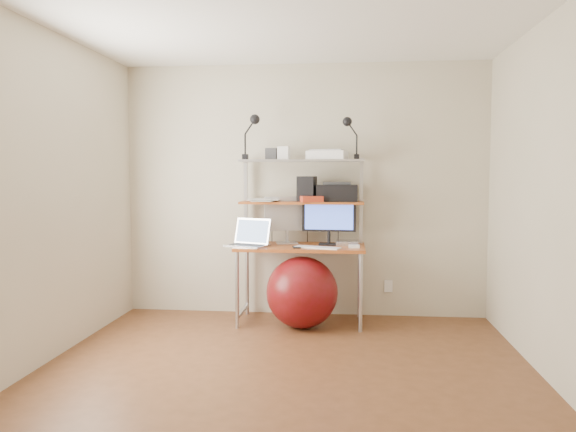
% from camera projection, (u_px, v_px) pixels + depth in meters
% --- Properties ---
extents(room, '(3.60, 3.60, 3.60)m').
position_uv_depth(room, '(283.00, 198.00, 3.83)').
color(room, brown).
rests_on(room, ground).
extents(computer_desk, '(1.20, 0.60, 1.57)m').
position_uv_depth(computer_desk, '(301.00, 222.00, 5.34)').
color(computer_desk, '#BC5724').
rests_on(computer_desk, ground).
extents(desktop, '(1.20, 0.60, 0.00)m').
position_uv_depth(desktop, '(301.00, 245.00, 5.29)').
color(desktop, '#BC5724').
rests_on(desktop, computer_desk).
extents(mid_shelf, '(1.18, 0.34, 0.00)m').
position_uv_depth(mid_shelf, '(302.00, 201.00, 5.39)').
color(mid_shelf, '#BC5724').
rests_on(mid_shelf, computer_desk).
extents(top_shelf, '(1.18, 0.34, 0.00)m').
position_uv_depth(top_shelf, '(302.00, 160.00, 5.36)').
color(top_shelf, '#B2B1B7').
rests_on(top_shelf, computer_desk).
extents(floor, '(3.60, 3.60, 0.00)m').
position_uv_depth(floor, '(284.00, 377.00, 3.92)').
color(floor, brown).
rests_on(floor, ground).
extents(wall_outlet, '(0.08, 0.01, 0.12)m').
position_uv_depth(wall_outlet, '(388.00, 286.00, 5.58)').
color(wall_outlet, white).
rests_on(wall_outlet, room).
extents(monitor_silver, '(0.43, 0.20, 0.49)m').
position_uv_depth(monitor_silver, '(287.00, 217.00, 5.44)').
color(monitor_silver, '#B5B5BA').
rests_on(monitor_silver, desktop).
extents(monitor_black, '(0.51, 0.15, 0.51)m').
position_uv_depth(monitor_black, '(329.00, 218.00, 5.34)').
color(monitor_black, black).
rests_on(monitor_black, desktop).
extents(laptop, '(0.45, 0.41, 0.32)m').
position_uv_depth(laptop, '(250.00, 240.00, 5.25)').
color(laptop, silver).
rests_on(laptop, desktop).
extents(keyboard, '(0.44, 0.25, 0.01)m').
position_uv_depth(keyboard, '(317.00, 247.00, 5.11)').
color(keyboard, white).
rests_on(keyboard, desktop).
extents(mouse, '(0.10, 0.06, 0.03)m').
position_uv_depth(mouse, '(354.00, 246.00, 5.12)').
color(mouse, white).
rests_on(mouse, desktop).
extents(mac_mini, '(0.21, 0.21, 0.04)m').
position_uv_depth(mac_mini, '(347.00, 243.00, 5.34)').
color(mac_mini, silver).
rests_on(mac_mini, desktop).
extents(phone, '(0.09, 0.14, 0.01)m').
position_uv_depth(phone, '(297.00, 247.00, 5.13)').
color(phone, black).
rests_on(phone, desktop).
extents(printer, '(0.39, 0.27, 0.19)m').
position_uv_depth(printer, '(337.00, 192.00, 5.39)').
color(printer, black).
rests_on(printer, mid_shelf).
extents(nas_cube, '(0.19, 0.19, 0.24)m').
position_uv_depth(nas_cube, '(307.00, 189.00, 5.38)').
color(nas_cube, black).
rests_on(nas_cube, mid_shelf).
extents(red_box, '(0.23, 0.18, 0.06)m').
position_uv_depth(red_box, '(312.00, 199.00, 5.27)').
color(red_box, '#B5341C').
rests_on(red_box, mid_shelf).
extents(scanner, '(0.40, 0.30, 0.10)m').
position_uv_depth(scanner, '(327.00, 155.00, 5.32)').
color(scanner, white).
rests_on(scanner, top_shelf).
extents(box_white, '(0.12, 0.10, 0.12)m').
position_uv_depth(box_white, '(284.00, 153.00, 5.35)').
color(box_white, white).
rests_on(box_white, top_shelf).
extents(box_grey, '(0.13, 0.13, 0.11)m').
position_uv_depth(box_grey, '(273.00, 154.00, 5.39)').
color(box_grey, '#2F2F32').
rests_on(box_grey, top_shelf).
extents(clip_lamp_left, '(0.17, 0.09, 0.43)m').
position_uv_depth(clip_lamp_left, '(253.00, 127.00, 5.32)').
color(clip_lamp_left, black).
rests_on(clip_lamp_left, top_shelf).
extents(clip_lamp_right, '(0.16, 0.09, 0.40)m').
position_uv_depth(clip_lamp_right, '(349.00, 128.00, 5.25)').
color(clip_lamp_right, black).
rests_on(clip_lamp_right, top_shelf).
extents(exercise_ball, '(0.66, 0.66, 0.66)m').
position_uv_depth(exercise_ball, '(302.00, 292.00, 5.15)').
color(exercise_ball, maroon).
rests_on(exercise_ball, floor).
extents(paper_stack, '(0.36, 0.40, 0.02)m').
position_uv_depth(paper_stack, '(262.00, 200.00, 5.43)').
color(paper_stack, white).
rests_on(paper_stack, mid_shelf).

